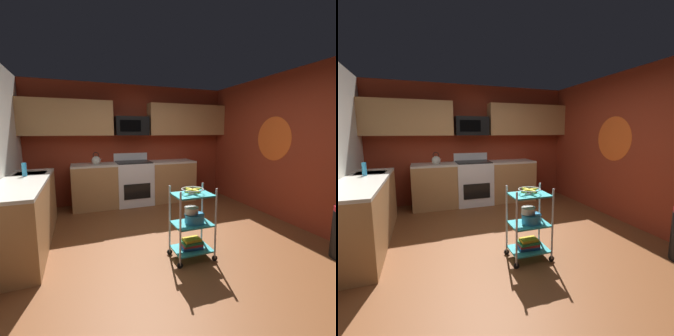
{
  "view_description": "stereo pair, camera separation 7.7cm",
  "coord_description": "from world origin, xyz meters",
  "views": [
    {
      "loc": [
        -1.17,
        -2.96,
        1.57
      ],
      "look_at": [
        0.05,
        0.27,
        1.05
      ],
      "focal_mm": 25.5,
      "sensor_mm": 36.0,
      "label": 1
    },
    {
      "loc": [
        -1.1,
        -2.99,
        1.57
      ],
      "look_at": [
        0.05,
        0.27,
        1.05
      ],
      "focal_mm": 25.5,
      "sensor_mm": 36.0,
      "label": 2
    }
  ],
  "objects": [
    {
      "name": "floor",
      "position": [
        0.0,
        0.0,
        -0.02
      ],
      "size": [
        4.4,
        4.8,
        0.04
      ],
      "primitive_type": "cube",
      "color": "brown",
      "rests_on": "ground"
    },
    {
      "name": "wall_back",
      "position": [
        0.0,
        2.43,
        1.3
      ],
      "size": [
        4.52,
        0.06,
        2.6
      ],
      "primitive_type": "cube",
      "color": "maroon",
      "rests_on": "ground"
    },
    {
      "name": "wall_right",
      "position": [
        2.23,
        0.0,
        1.3
      ],
      "size": [
        0.06,
        4.8,
        2.6
      ],
      "primitive_type": "cube",
      "color": "maroon",
      "rests_on": "ground"
    },
    {
      "name": "wall_flower_decal",
      "position": [
        2.2,
        0.47,
        1.45
      ],
      "size": [
        0.0,
        0.8,
        0.8
      ],
      "primitive_type": "cylinder",
      "rotation": [
        0.0,
        1.57,
        0.0
      ],
      "color": "#E5591E"
    },
    {
      "name": "counter_run",
      "position": [
        -0.87,
        1.47,
        0.46
      ],
      "size": [
        3.53,
        2.78,
        0.92
      ],
      "color": "#B27F4C",
      "rests_on": "ground"
    },
    {
      "name": "oven_range",
      "position": [
        -0.06,
        2.1,
        0.48
      ],
      "size": [
        0.76,
        0.65,
        1.1
      ],
      "color": "white",
      "rests_on": "ground"
    },
    {
      "name": "upper_cabinets",
      "position": [
        0.01,
        2.23,
        1.85
      ],
      "size": [
        4.4,
        0.33,
        0.7
      ],
      "color": "#B27F4C"
    },
    {
      "name": "microwave",
      "position": [
        -0.06,
        2.21,
        1.7
      ],
      "size": [
        0.7,
        0.39,
        0.4
      ],
      "color": "black"
    },
    {
      "name": "rolling_cart",
      "position": [
        0.1,
        -0.44,
        0.45
      ],
      "size": [
        0.53,
        0.36,
        0.91
      ],
      "color": "silver",
      "rests_on": "ground"
    },
    {
      "name": "fruit_bowl",
      "position": [
        0.1,
        -0.44,
        0.88
      ],
      "size": [
        0.27,
        0.27,
        0.07
      ],
      "color": "silver",
      "rests_on": "rolling_cart"
    },
    {
      "name": "mixing_bowl_large",
      "position": [
        0.13,
        -0.44,
        0.52
      ],
      "size": [
        0.25,
        0.25,
        0.11
      ],
      "color": "#338CBF",
      "rests_on": "rolling_cart"
    },
    {
      "name": "mixing_bowl_small",
      "position": [
        0.1,
        -0.42,
        0.62
      ],
      "size": [
        0.18,
        0.18,
        0.08
      ],
      "color": "silver",
      "rests_on": "rolling_cart"
    },
    {
      "name": "book_stack",
      "position": [
        0.1,
        -0.44,
        0.19
      ],
      "size": [
        0.27,
        0.18,
        0.13
      ],
      "color": "#1E4C8C",
      "rests_on": "rolling_cart"
    },
    {
      "name": "kettle",
      "position": [
        -0.83,
        2.1,
        1.0
      ],
      "size": [
        0.21,
        0.18,
        0.26
      ],
      "color": "beige",
      "rests_on": "counter_run"
    },
    {
      "name": "dish_soap_bottle",
      "position": [
        -1.93,
        1.06,
        1.02
      ],
      "size": [
        0.06,
        0.06,
        0.2
      ],
      "primitive_type": "cylinder",
      "color": "#2D8CBF",
      "rests_on": "counter_run"
    }
  ]
}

